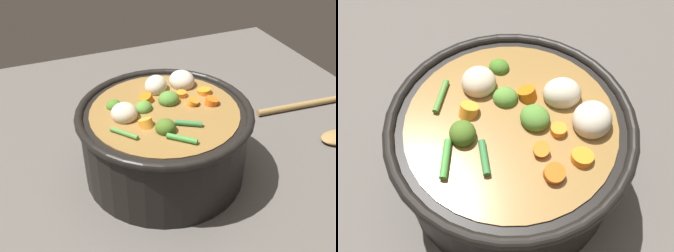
% 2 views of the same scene
% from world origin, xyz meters
% --- Properties ---
extents(ground_plane, '(1.10, 1.10, 0.00)m').
position_xyz_m(ground_plane, '(0.00, 0.00, 0.00)').
color(ground_plane, '#514C47').
extents(cooking_pot, '(0.30, 0.30, 0.16)m').
position_xyz_m(cooking_pot, '(-0.00, -0.00, 0.07)').
color(cooking_pot, black).
rests_on(cooking_pot, ground_plane).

